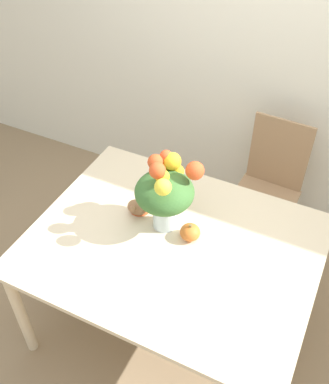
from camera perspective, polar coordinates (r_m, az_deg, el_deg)
The scene contains 7 objects.
ground_plane at distance 3.00m, azimuth 0.86°, elevation -16.18°, with size 12.00×12.00×0.00m, color #8E7556.
wall_back at distance 3.07m, azimuth 12.41°, elevation 18.26°, with size 8.00×0.06×2.70m.
dining_table at distance 2.44m, azimuth 1.02°, elevation -7.70°, with size 1.50×1.17×0.77m.
flower_vase at distance 2.30m, azimuth 0.13°, elevation 0.17°, with size 0.33×0.32×0.46m.
pumpkin at distance 2.37m, azimuth 3.27°, elevation -5.12°, with size 0.11×0.11×0.10m.
turkey_figurine at distance 2.51m, azimuth -3.32°, elevation -1.68°, with size 0.12×0.15×0.09m.
dining_chair_near_window at distance 3.18m, azimuth 13.02°, elevation 0.54°, with size 0.44×0.44×0.98m.
Camera 1 is at (0.65, -1.42, 2.56)m, focal length 42.00 mm.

